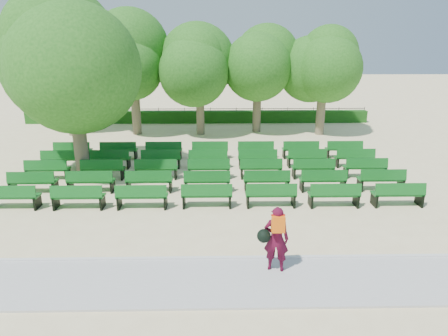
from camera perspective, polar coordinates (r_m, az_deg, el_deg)
The scene contains 9 objects.
ground at distance 17.48m, azimuth -5.79°, elevation -2.48°, with size 120.00×120.00×0.00m, color beige.
paving at distance 10.85m, azimuth -8.90°, elevation -15.90°, with size 30.00×2.20×0.06m, color #B8B7B3.
curb at distance 11.81m, azimuth -8.17°, elevation -12.75°, with size 30.00×0.12×0.10m, color silver.
hedge at distance 30.89m, azimuth -3.82°, elevation 7.30°, with size 26.00×0.70×0.90m, color #1A5114.
fence at distance 31.36m, azimuth -3.77°, elevation 6.63°, with size 26.00×0.10×1.02m, color black, non-canonical shape.
tree_line at distance 27.06m, azimuth -4.17°, elevation 4.84°, with size 21.80×6.80×7.04m, color #2A6B1C, non-canonical shape.
bench_array at distance 18.26m, azimuth -2.21°, elevation -1.17°, with size 1.94×0.70×1.20m.
tree_among at distance 18.52m, azimuth -20.93°, elevation 13.41°, with size 5.46×5.46×7.46m.
person at distance 10.83m, azimuth 7.35°, elevation -9.90°, with size 0.90×0.58×1.84m.
Camera 1 is at (1.44, -16.35, 6.00)m, focal length 32.00 mm.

